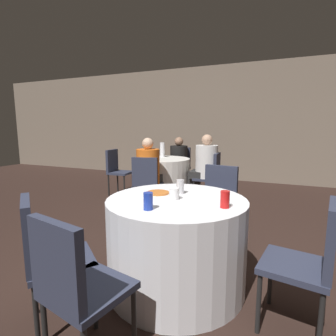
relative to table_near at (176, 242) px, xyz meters
name	(u,v)px	position (x,y,z in m)	size (l,w,h in m)	color
ground_plane	(195,283)	(0.14, 0.07, -0.37)	(16.00, 16.00, 0.00)	black
wall_back	(253,123)	(0.14, 4.68, 1.03)	(16.00, 0.06, 2.80)	#7A6B5B
table_near	(176,242)	(0.00, 0.00, 0.00)	(1.12, 1.12, 0.75)	silver
table_far	(161,178)	(-1.24, 2.43, 0.00)	(1.05, 1.05, 0.75)	white
chair_near_north	(218,197)	(0.13, 0.97, 0.16)	(0.45, 0.45, 0.88)	#2D3347
chair_near_southwest	(45,251)	(-0.61, -0.76, 0.16)	(0.56, 0.56, 0.88)	#2D3347
chair_near_south	(74,281)	(-0.20, -0.95, 0.16)	(0.47, 0.48, 0.88)	#2D3347
chair_near_east	(312,256)	(0.96, -0.17, 0.16)	(0.47, 0.46, 0.88)	#2D3347
chair_far_east	(212,173)	(-0.30, 2.46, 0.16)	(0.42, 0.41, 0.88)	#2D3347
chair_far_south	(146,180)	(-1.06, 1.51, 0.16)	(0.47, 0.47, 0.88)	#2D3347
chair_far_west	(116,168)	(-2.18, 2.37, 0.16)	(0.43, 0.42, 0.88)	#2D3347
chair_far_north	(180,164)	(-1.20, 3.37, 0.16)	(0.41, 0.42, 0.88)	#2D3347
person_black_shirt	(178,163)	(-1.21, 3.21, 0.20)	(0.37, 0.52, 1.11)	#33384C
person_white_shirt	(203,168)	(-0.45, 2.45, 0.25)	(0.53, 0.38, 1.19)	#282828
person_orange_shirt	(149,174)	(-1.09, 1.66, 0.22)	(0.39, 0.51, 1.16)	#282828
pizza_plate_near	(158,193)	(-0.20, 0.08, 0.38)	(0.22, 0.22, 0.02)	white
soda_can_blue	(148,201)	(-0.08, -0.34, 0.43)	(0.07, 0.07, 0.12)	#1E38A5
soda_can_silver	(180,187)	(-0.03, 0.16, 0.43)	(0.07, 0.07, 0.12)	silver
soda_can_red	(225,199)	(0.40, -0.09, 0.43)	(0.07, 0.07, 0.12)	red
cup_near	(174,194)	(-0.01, -0.03, 0.42)	(0.08, 0.08, 0.09)	white
bottle_far	(162,150)	(-1.32, 2.66, 0.51)	(0.09, 0.09, 0.28)	white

